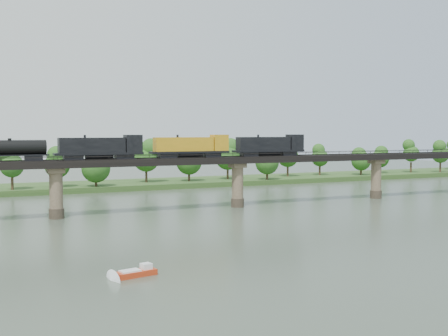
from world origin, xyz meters
name	(u,v)px	position (x,y,z in m)	size (l,w,h in m)	color
ground	(312,227)	(0.00, 0.00, 0.00)	(400.00, 400.00, 0.00)	#364334
far_bank	(160,184)	(0.00, 85.00, 0.80)	(300.00, 24.00, 1.60)	#2B4A1D
bridge	(237,183)	(0.00, 30.00, 5.46)	(236.00, 30.00, 11.50)	#473A2D
bridge_superstructure	(238,155)	(0.00, 30.00, 11.79)	(220.00, 4.90, 0.75)	black
far_treeline	(138,159)	(-8.21, 80.52, 8.83)	(289.06, 17.54, 13.60)	#382619
freight_train	(162,147)	(-18.06, 30.00, 13.88)	(72.51, 2.83, 4.99)	black
motorboat	(137,272)	(-38.43, -19.95, 0.47)	(5.11, 2.65, 1.36)	#B93415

